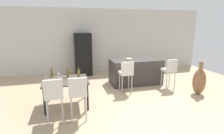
% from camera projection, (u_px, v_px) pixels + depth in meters
% --- Properties ---
extents(ground_plane, '(10.00, 10.00, 0.00)m').
position_uv_depth(ground_plane, '(123.00, 95.00, 5.62)').
color(ground_plane, tan).
extents(back_wall, '(10.00, 0.12, 2.90)m').
position_uv_depth(back_wall, '(103.00, 41.00, 8.27)').
color(back_wall, beige).
rests_on(back_wall, ground_plane).
extents(kitchen_island, '(1.86, 0.93, 0.92)m').
position_uv_depth(kitchen_island, '(135.00, 71.00, 6.64)').
color(kitchen_island, '#383330').
rests_on(kitchen_island, ground_plane).
extents(bar_chair_left, '(0.41, 0.41, 1.05)m').
position_uv_depth(bar_chair_left, '(126.00, 72.00, 5.63)').
color(bar_chair_left, silver).
rests_on(bar_chair_left, ground_plane).
extents(bar_chair_middle, '(0.41, 0.41, 1.05)m').
position_uv_depth(bar_chair_middle, '(170.00, 69.00, 6.01)').
color(bar_chair_middle, silver).
rests_on(bar_chair_middle, ground_plane).
extents(dining_table, '(1.16, 0.96, 0.74)m').
position_uv_depth(dining_table, '(66.00, 82.00, 4.70)').
color(dining_table, '#4C4238').
rests_on(dining_table, ground_plane).
extents(dining_chair_near, '(0.42, 0.42, 1.05)m').
position_uv_depth(dining_chair_near, '(54.00, 94.00, 3.84)').
color(dining_chair_near, silver).
rests_on(dining_chair_near, ground_plane).
extents(dining_chair_far, '(0.41, 0.41, 1.05)m').
position_uv_depth(dining_chair_far, '(78.00, 92.00, 3.96)').
color(dining_chair_far, silver).
rests_on(dining_chair_far, ground_plane).
extents(wine_bottle_right, '(0.07, 0.07, 0.34)m').
position_uv_depth(wine_bottle_right, '(68.00, 72.00, 4.91)').
color(wine_bottle_right, brown).
rests_on(wine_bottle_right, dining_table).
extents(wine_bottle_end, '(0.07, 0.07, 0.34)m').
position_uv_depth(wine_bottle_end, '(79.00, 75.00, 4.69)').
color(wine_bottle_end, brown).
rests_on(wine_bottle_end, dining_table).
extents(wine_bottle_near, '(0.07, 0.07, 0.28)m').
position_uv_depth(wine_bottle_near, '(52.00, 73.00, 4.96)').
color(wine_bottle_near, brown).
rests_on(wine_bottle_near, dining_table).
extents(wine_glass_left, '(0.07, 0.07, 0.17)m').
position_uv_depth(wine_glass_left, '(58.00, 73.00, 4.85)').
color(wine_glass_left, silver).
rests_on(wine_glass_left, dining_table).
extents(refrigerator, '(0.72, 0.68, 1.84)m').
position_uv_depth(refrigerator, '(83.00, 54.00, 7.74)').
color(refrigerator, black).
rests_on(refrigerator, ground_plane).
extents(fruit_bowl, '(0.22, 0.22, 0.07)m').
position_uv_depth(fruit_bowl, '(129.00, 59.00, 6.39)').
color(fruit_bowl, beige).
rests_on(fruit_bowl, kitchen_island).
extents(floor_vase, '(0.39, 0.39, 1.07)m').
position_uv_depth(floor_vase, '(199.00, 81.00, 5.57)').
color(floor_vase, brown).
rests_on(floor_vase, ground_plane).
extents(potted_plant, '(0.33, 0.33, 0.53)m').
position_uv_depth(potted_plant, '(151.00, 64.00, 8.68)').
color(potted_plant, beige).
rests_on(potted_plant, ground_plane).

